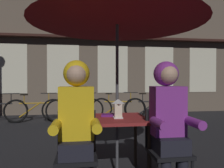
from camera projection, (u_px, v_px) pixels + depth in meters
The scene contains 13 objects.
cafe_table at pixel (117, 126), 2.60m from camera, with size 0.72×0.72×0.74m.
patio_umbrella at pixel (117, 9), 2.58m from camera, with size 2.10×2.10×2.31m.
lantern at pixel (118, 108), 2.54m from camera, with size 0.11×0.11×0.23m.
chair_left at pixel (77, 149), 2.17m from camera, with size 0.40×0.40×0.87m.
chair_right at pixel (166, 145), 2.30m from camera, with size 0.40×0.40×0.87m.
person_left_hooded at pixel (76, 115), 2.11m from camera, with size 0.45×0.56×1.40m.
person_right_hooded at pixel (169, 113), 2.24m from camera, with size 0.45×0.56×1.40m.
shopfront_building at pixel (112, 30), 8.00m from camera, with size 10.00×0.93×6.20m.
bicycle_second at pixel (35, 110), 6.08m from camera, with size 1.68×0.18×0.84m.
bicycle_third at pixel (75, 110), 6.19m from camera, with size 1.68×0.18×0.84m.
bicycle_fourth at pixel (118, 108), 6.53m from camera, with size 1.67×0.28×0.84m.
bicycle_fifth at pixel (152, 108), 6.53m from camera, with size 1.68×0.14×0.84m.
book at pixel (109, 115), 2.69m from camera, with size 0.20×0.14×0.02m, color #661E7A.
Camera 1 is at (-0.43, -2.56, 1.19)m, focal length 34.15 mm.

